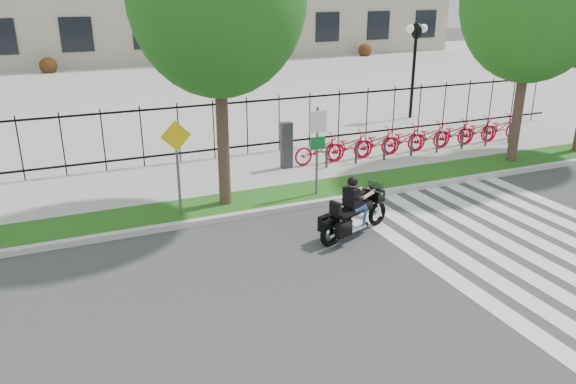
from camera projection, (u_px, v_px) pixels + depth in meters
name	position (u px, v px, depth m)	size (l,w,h in m)	color
ground	(343.00, 283.00, 11.46)	(120.00, 120.00, 0.00)	#3D3D40
curb	(269.00, 211.00, 14.97)	(60.00, 0.20, 0.15)	beige
grass_verge	(258.00, 200.00, 15.70)	(60.00, 1.50, 0.15)	#194C13
sidewalk	(231.00, 174.00, 17.86)	(60.00, 3.50, 0.15)	#A9A79E
plaza	(139.00, 89.00, 32.99)	(80.00, 34.00, 0.10)	#A9A79E
crosswalk_stripes	(523.00, 243.00, 13.26)	(5.70, 8.00, 0.01)	silver
iron_fence	(214.00, 129.00, 19.00)	(30.00, 0.06, 2.00)	black
lamp_post_right	(415.00, 47.00, 24.43)	(1.06, 0.70, 4.25)	black
bike_share_station	(415.00, 138.00, 19.98)	(9.99, 0.86, 1.50)	#2D2D33
sign_pole_regulatory	(317.00, 140.00, 15.42)	(0.50, 0.09, 2.50)	#59595B
sign_pole_warning	(177.00, 156.00, 13.97)	(0.78, 0.09, 2.49)	#59595B
motorcycle_rider	(355.00, 212.00, 13.49)	(2.27, 1.17, 1.83)	black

